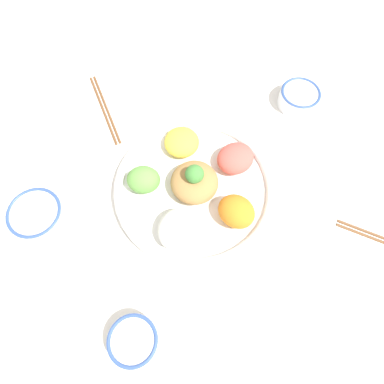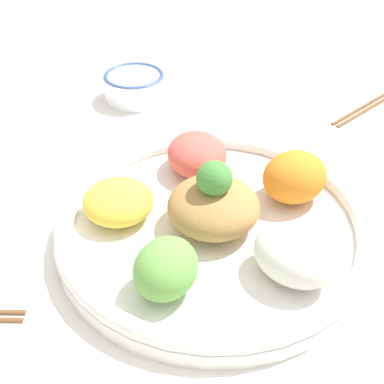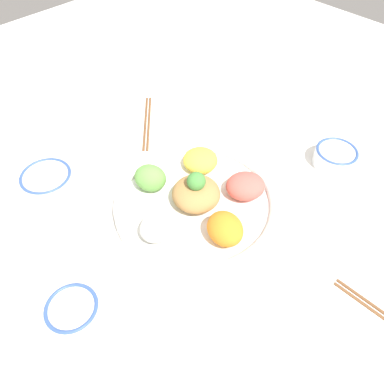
{
  "view_description": "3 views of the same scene",
  "coord_description": "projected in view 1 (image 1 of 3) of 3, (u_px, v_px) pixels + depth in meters",
  "views": [
    {
      "loc": [
        -0.26,
        -0.11,
        0.69
      ],
      "look_at": [
        -0.0,
        0.01,
        0.04
      ],
      "focal_mm": 30.0,
      "sensor_mm": 36.0,
      "label": 1
    },
    {
      "loc": [
        -0.32,
        0.35,
        0.44
      ],
      "look_at": [
        0.06,
        0.01,
        0.05
      ],
      "focal_mm": 50.0,
      "sensor_mm": 36.0,
      "label": 2
    },
    {
      "loc": [
        -0.36,
        -0.37,
        0.67
      ],
      "look_at": [
        -0.0,
        0.0,
        0.08
      ],
      "focal_mm": 35.0,
      "sensor_mm": 36.0,
      "label": 3
    }
  ],
  "objects": [
    {
      "name": "rice_bowl_blue",
      "position": [
        37.0,
        215.0,
        0.7
      ],
      "size": [
        0.12,
        0.12,
        0.05
      ],
      "color": "white",
      "rests_on": "ground_plane"
    },
    {
      "name": "sauce_bowl_red",
      "position": [
        134.0,
        341.0,
        0.61
      ],
      "size": [
        0.1,
        0.1,
        0.04
      ],
      "color": "white",
      "rests_on": "ground_plane"
    },
    {
      "name": "ground_plane",
      "position": [
        196.0,
        200.0,
        0.75
      ],
      "size": [
        2.4,
        2.4,
        0.0
      ],
      "primitive_type": "plane",
      "color": "white"
    },
    {
      "name": "salad_platter",
      "position": [
        195.0,
        187.0,
        0.73
      ],
      "size": [
        0.37,
        0.37,
        0.11
      ],
      "color": "white",
      "rests_on": "ground_plane"
    },
    {
      "name": "sauce_bowl_dark",
      "position": [
        299.0,
        97.0,
        0.84
      ],
      "size": [
        0.1,
        0.1,
        0.05
      ],
      "color": "white",
      "rests_on": "ground_plane"
    },
    {
      "name": "chopsticks_pair_far",
      "position": [
        105.0,
        108.0,
        0.85
      ],
      "size": [
        0.17,
        0.19,
        0.01
      ],
      "rotation": [
        0.0,
        0.0,
        0.83
      ],
      "color": "brown",
      "rests_on": "ground_plane"
    }
  ]
}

